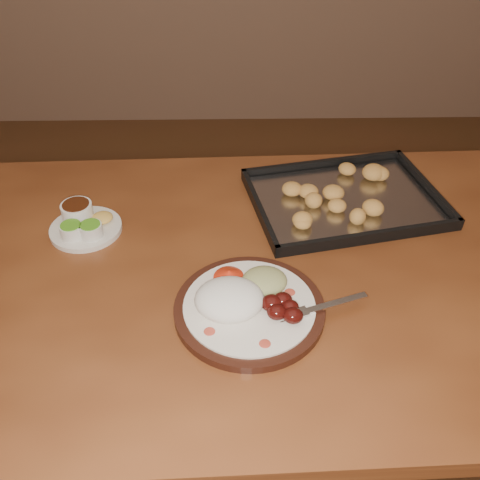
{
  "coord_description": "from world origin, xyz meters",
  "views": [
    {
      "loc": [
        0.2,
        -1.02,
        1.5
      ],
      "look_at": [
        0.22,
        -0.13,
        0.77
      ],
      "focal_mm": 40.0,
      "sensor_mm": 36.0,
      "label": 1
    }
  ],
  "objects": [
    {
      "name": "baking_tray",
      "position": [
        0.47,
        0.03,
        0.76
      ],
      "size": [
        0.5,
        0.41,
        0.05
      ],
      "rotation": [
        0.0,
        0.0,
        0.21
      ],
      "color": "black",
      "rests_on": "dining_table"
    },
    {
      "name": "dinner_plate",
      "position": [
        0.23,
        -0.32,
        0.77
      ],
      "size": [
        0.37,
        0.29,
        0.07
      ],
      "rotation": [
        0.0,
        0.0,
        -0.14
      ],
      "color": "black",
      "rests_on": "dining_table"
    },
    {
      "name": "dining_table",
      "position": [
        0.18,
        -0.19,
        0.65
      ],
      "size": [
        1.53,
        0.95,
        0.75
      ],
      "rotation": [
        0.0,
        0.0,
        0.03
      ],
      "color": "brown",
      "rests_on": "ground"
    },
    {
      "name": "condiment_saucer",
      "position": [
        -0.13,
        -0.06,
        0.77
      ],
      "size": [
        0.16,
        0.16,
        0.05
      ],
      "rotation": [
        0.0,
        0.0,
        0.33
      ],
      "color": "silver",
      "rests_on": "dining_table"
    },
    {
      "name": "ground",
      "position": [
        0.0,
        0.0,
        0.0
      ],
      "size": [
        4.0,
        4.0,
        0.0
      ],
      "primitive_type": "plane",
      "color": "brown",
      "rests_on": "ground"
    }
  ]
}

